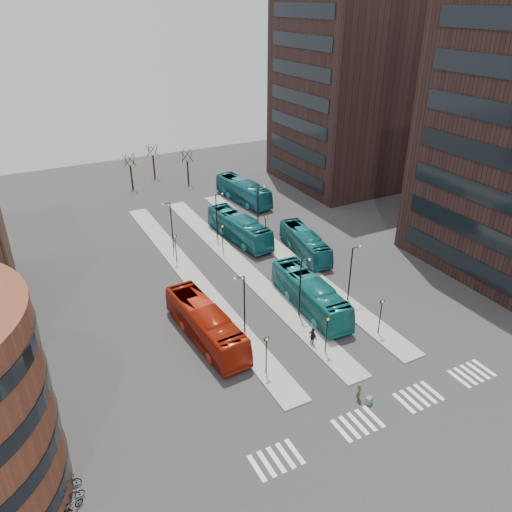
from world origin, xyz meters
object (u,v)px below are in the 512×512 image
teal_bus_d (243,191)px  commuter_c (333,314)px  teal_bus_a (310,294)px  bicycle_mid (72,506)px  bicycle_far (67,482)px  suitcase (369,401)px  red_bus (206,324)px  bicycle_near (70,496)px  teal_bus_b (239,228)px  teal_bus_c (305,243)px  traveller (359,392)px  commuter_b (313,337)px  commuter_a (235,338)px

teal_bus_d → commuter_c: teal_bus_d is taller
teal_bus_a → commuter_c: 3.24m
bicycle_mid → bicycle_far: size_ratio=0.83×
suitcase → teal_bus_a: size_ratio=0.05×
teal_bus_a → commuter_c: size_ratio=6.70×
teal_bus_a → red_bus: bearing=-177.4°
red_bus → commuter_c: 12.36m
teal_bus_d → bicycle_far: size_ratio=6.64×
teal_bus_d → bicycle_mid: size_ratio=8.00×
bicycle_mid → red_bus: bearing=-72.1°
teal_bus_a → bicycle_near: size_ratio=6.69×
bicycle_far → red_bus: bearing=-40.6°
teal_bus_b → teal_bus_d: teal_bus_b is taller
teal_bus_c → commuter_c: 14.68m
traveller → commuter_c: size_ratio=0.89×
teal_bus_b → teal_bus_c: size_ratio=1.14×
teal_bus_a → teal_bus_d: 30.91m
bicycle_near → bicycle_mid: bicycle_near is taller
teal_bus_a → commuter_c: (0.62, -3.09, -0.77)m
commuter_c → bicycle_far: commuter_c is taller
teal_bus_d → bicycle_far: bearing=-135.8°
commuter_b → commuter_c: size_ratio=1.03×
teal_bus_a → teal_bus_c: 12.17m
teal_bus_b → commuter_c: size_ratio=6.73×
suitcase → commuter_c: (3.92, 10.39, 0.58)m
red_bus → teal_bus_c: (17.44, 10.43, -0.22)m
teal_bus_d → bicycle_mid: (-32.73, -42.28, -1.22)m
teal_bus_d → commuter_b: bearing=-113.3°
commuter_a → commuter_c: (9.96, -0.99, 0.02)m
teal_bus_d → commuter_b: size_ratio=6.51×
commuter_b → bicycle_mid: (-22.23, -7.02, -0.47)m
teal_bus_c → bicycle_near: (-31.47, -21.97, -1.00)m
teal_bus_b → commuter_b: 23.43m
teal_bus_b → bicycle_mid: bearing=-136.9°
teal_bus_d → commuter_a: bearing=-124.2°
red_bus → commuter_c: bearing=-18.8°
bicycle_mid → bicycle_near: bearing=-23.4°
teal_bus_b → teal_bus_a: bearing=-98.5°
teal_bus_b → bicycle_far: size_ratio=6.65×
commuter_c → commuter_b: bearing=-44.6°
red_bus → teal_bus_b: bearing=51.9°
teal_bus_b → commuter_b: (-3.89, -23.09, -0.75)m
teal_bus_b → commuter_b: size_ratio=6.52×
commuter_b → traveller: bearing=169.5°
traveller → teal_bus_d: bearing=40.4°
red_bus → commuter_b: red_bus is taller
red_bus → bicycle_mid: 18.73m
teal_bus_d → red_bus: bearing=-128.7°
teal_bus_a → teal_bus_d: teal_bus_d is taller
teal_bus_a → teal_bus_c: (6.13, 10.51, -0.20)m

